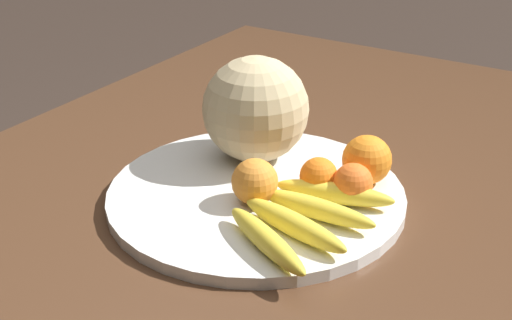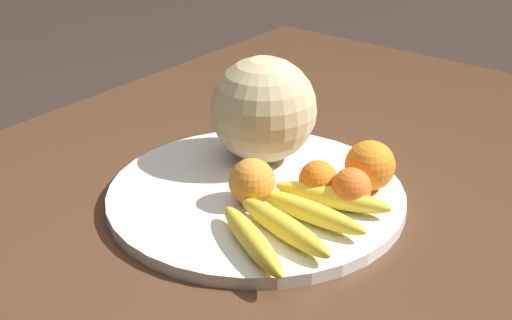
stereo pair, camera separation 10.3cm
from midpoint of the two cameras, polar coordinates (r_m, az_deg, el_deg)
kitchen_table at (r=1.14m, az=1.98°, el=-6.37°), size 1.54×0.99×0.75m
fruit_bowl at (r=1.06m, az=2.79°, el=-2.87°), size 0.44×0.44×0.02m
melon at (r=1.12m, az=3.25°, el=4.02°), size 0.17×0.17×0.17m
banana_bunch at (r=0.96m, az=6.21°, el=-4.71°), size 0.25×0.19×0.03m
orange_front_left at (r=1.02m, az=10.53°, el=-2.29°), size 0.06×0.06×0.06m
orange_front_right at (r=1.01m, az=2.60°, el=-1.81°), size 0.07×0.07×0.07m
orange_mid_center at (r=1.07m, az=11.86°, el=-0.49°), size 0.07×0.07×0.07m
orange_back_left at (r=1.03m, az=7.85°, el=-1.63°), size 0.06×0.06×0.06m
produce_tag at (r=1.02m, az=6.87°, el=-3.69°), size 0.09×0.07×0.00m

